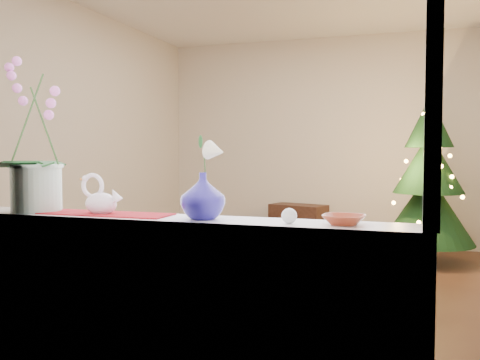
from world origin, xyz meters
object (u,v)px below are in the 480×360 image
Objects in this scene: orchid_pot at (35,134)px; amber_dish at (344,220)px; paperweight at (289,216)px; blue_vase at (203,192)px; swan at (101,195)px; xmas_tree at (428,180)px; side_table at (298,225)px.

amber_dish is at bearing -0.18° from orchid_pot.
paperweight is at bearing -1.77° from orchid_pot.
orchid_pot is at bearing 179.82° from amber_dish.
blue_vase is at bearing -0.77° from orchid_pot.
swan is 0.12× the size of xmas_tree.
orchid_pot is at bearing -76.36° from side_table.
orchid_pot is 4.75m from side_table.
side_table is at bearing 101.85° from paperweight.
paperweight is at bearing -19.13° from swan.
blue_vase is 0.40m from paperweight.
blue_vase reaches higher than side_table.
swan is 1.12m from amber_dish.
xmas_tree is (0.38, 4.02, -0.03)m from amber_dish.
amber_dish is 4.03m from xmas_tree.
paperweight is (1.27, -0.04, -0.35)m from orchid_pot.
blue_vase is at bearing -65.51° from side_table.
xmas_tree reaches higher than amber_dish.
xmas_tree reaches higher than blue_vase.
swan reaches higher than side_table.
amber_dish reaches higher than side_table.
side_table is (-1.57, 0.61, -0.64)m from xmas_tree.
blue_vase is 4.74m from side_table.
xmas_tree is at bearing 81.66° from paperweight.
swan is 3.35× the size of paperweight.
blue_vase is at bearing 175.97° from paperweight.
side_table is at bearing 86.39° from orchid_pot.
paperweight is at bearing -60.90° from side_table.
side_table is at bearing 104.46° from amber_dish.
orchid_pot is at bearing 162.70° from swan.
swan is 1.48× the size of amber_dish.
xmas_tree is (0.98, 4.02, -0.13)m from blue_vase.
side_table is (-0.07, 4.63, -0.74)m from swan.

